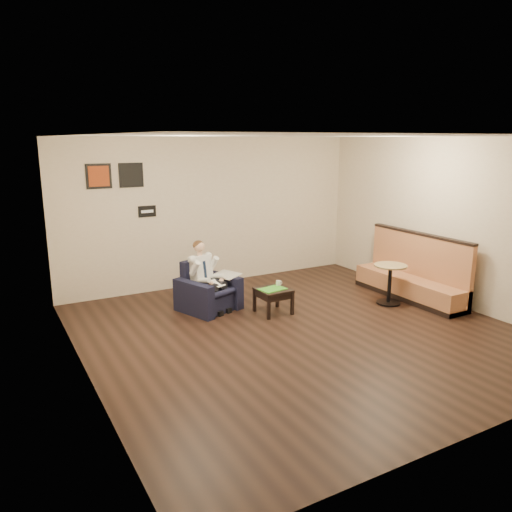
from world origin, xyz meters
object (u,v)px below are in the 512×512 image
side_table (273,301)px  green_folder (272,289)px  seated_man (213,279)px  banquette (410,267)px  cafe_table (389,284)px  armchair (208,286)px  coffee_mug (278,283)px  smartphone (271,286)px

side_table → green_folder: 0.21m
seated_man → banquette: 3.49m
banquette → cafe_table: size_ratio=3.25×
armchair → seated_man: 0.18m
armchair → side_table: armchair is taller
seated_man → green_folder: size_ratio=2.67×
armchair → side_table: bearing=-57.8°
armchair → green_folder: size_ratio=2.01×
seated_man → green_folder: (0.78, -0.58, -0.13)m
side_table → banquette: banquette is taller
seated_man → cafe_table: bearing=-41.6°
coffee_mug → cafe_table: (1.82, -0.67, -0.11)m
side_table → coffee_mug: (0.16, 0.11, 0.25)m
seated_man → green_folder: 0.99m
cafe_table → green_folder: bearing=164.9°
seated_man → smartphone: (0.85, -0.42, -0.13)m
cafe_table → seated_man: bearing=158.0°
banquette → side_table: bearing=168.8°
coffee_mug → banquette: banquette is taller
green_folder → smartphone: bearing=66.9°
green_folder → banquette: (2.54, -0.48, 0.16)m
banquette → cafe_table: banquette is taller
green_folder → cafe_table: 2.08m
armchair → smartphone: 1.03m
green_folder → coffee_mug: bearing=34.5°
side_table → green_folder: bearing=-145.5°
armchair → seated_man: seated_man is taller
seated_man → smartphone: size_ratio=8.59×
green_folder → cafe_table: (2.01, -0.54, -0.07)m
seated_man → banquette: bearing=-37.4°
side_table → cafe_table: (1.98, -0.56, 0.14)m
seated_man → side_table: (0.81, -0.57, -0.34)m
coffee_mug → banquette: size_ratio=0.04×
seated_man → cafe_table: 3.02m
seated_man → side_table: bearing=-54.6°
banquette → seated_man: bearing=162.3°
coffee_mug → green_folder: bearing=-145.5°
armchair → cafe_table: armchair is taller
side_table → seated_man: bearing=145.0°
armchair → banquette: 3.56m
armchair → coffee_mug: bearing=-48.4°
side_table → cafe_table: cafe_table is taller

